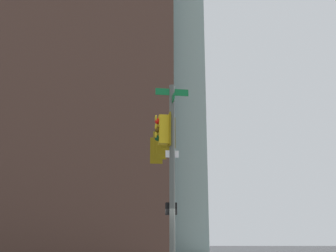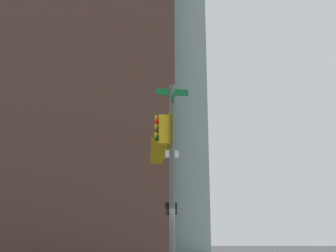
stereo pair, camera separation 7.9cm
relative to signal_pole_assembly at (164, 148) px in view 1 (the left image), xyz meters
name	(u,v)px [view 1 (the left image)]	position (x,y,z in m)	size (l,w,h in m)	color
signal_pole_assembly	(164,148)	(0.00, 0.00, 0.00)	(5.46, 1.54, 6.78)	#4C514C
building_brick_nearside	(103,17)	(24.73, 7.00, 19.51)	(24.63, 14.93, 48.75)	#4C3328
building_brick_midblock	(95,136)	(44.95, 10.96, 11.47)	(20.99, 17.23, 32.67)	#4C3328
building_glass_tower	(116,48)	(54.82, 9.82, 30.29)	(31.13, 29.59, 70.31)	#9EC6C1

